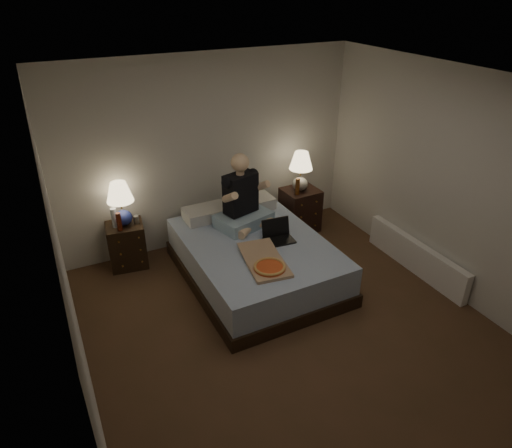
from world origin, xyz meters
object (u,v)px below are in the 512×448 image
radiator (416,257)px  water_bottle (114,218)px  bed (256,260)px  beer_bottle_left (119,222)px  beer_bottle_right (298,186)px  lamp_left (121,204)px  lamp_right (301,171)px  pizza_box (270,268)px  nightstand_left (127,245)px  soda_can (136,220)px  laptop (280,232)px  nightstand_right (300,210)px  person (243,191)px

radiator → water_bottle: bearing=152.4°
bed → radiator: bed is taller
beer_bottle_left → beer_bottle_right: bearing=-3.7°
lamp_left → lamp_right: size_ratio=1.00×
bed → pizza_box: size_ratio=2.70×
water_bottle → nightstand_left: bearing=7.2°
beer_bottle_left → lamp_right: bearing=-1.2°
soda_can → laptop: size_ratio=0.29×
nightstand_left → soda_can: (0.15, -0.03, 0.34)m
lamp_right → beer_bottle_left: lamp_right is taller
nightstand_left → pizza_box: 2.00m
lamp_right → radiator: 1.87m
lamp_left → pizza_box: lamp_left is taller
nightstand_right → pizza_box: (-1.25, -1.42, 0.24)m
bed → radiator: bearing=-22.4°
bed → nightstand_right: (1.11, 0.81, 0.06)m
nightstand_left → laptop: (1.58, -1.10, 0.34)m
beer_bottle_left → radiator: (3.24, -1.61, -0.49)m
water_bottle → pizza_box: 2.04m
beer_bottle_right → radiator: bearing=-59.3°
lamp_left → pizza_box: bearing=-53.5°
pizza_box → laptop: bearing=59.7°
beer_bottle_right → person: 1.01m
bed → pizza_box: pizza_box is taller
beer_bottle_right → person: person is taller
lamp_right → pizza_box: (-1.23, -1.42, -0.35)m
pizza_box → radiator: size_ratio=0.47×
water_bottle → nightstand_right: bearing=-3.6°
beer_bottle_left → person: size_ratio=0.25×
nightstand_left → lamp_left: size_ratio=1.04×
nightstand_left → beer_bottle_left: size_ratio=2.52×
beer_bottle_right → laptop: (-0.73, -0.83, -0.11)m
person → laptop: bearing=-84.0°
nightstand_left → beer_bottle_right: beer_bottle_right is taller
radiator → pizza_box: bearing=176.2°
nightstand_right → beer_bottle_left: size_ratio=2.73×
water_bottle → beer_bottle_right: size_ratio=1.09×
lamp_right → water_bottle: 2.53m
nightstand_right → beer_bottle_right: size_ratio=2.73×
beer_bottle_left → beer_bottle_right: 2.38m
lamp_left → beer_bottle_left: bearing=-121.3°
nightstand_left → laptop: 1.95m
beer_bottle_right → pizza_box: beer_bottle_right is taller
bed → beer_bottle_left: bearing=147.5°
water_bottle → laptop: (1.68, -1.08, -0.07)m
pizza_box → nightstand_left: bearing=134.8°
lamp_right → soda_can: 2.28m
nightstand_right → bed: bearing=-146.0°
nightstand_left → pizza_box: pizza_box is taller
lamp_left → beer_bottle_right: lamp_left is taller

